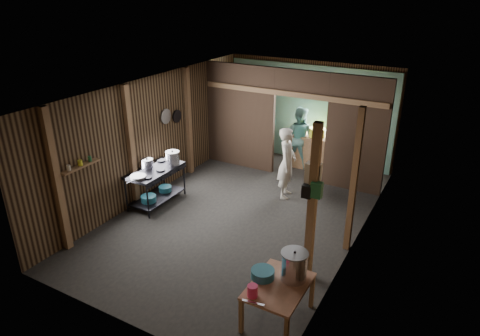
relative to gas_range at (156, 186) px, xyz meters
The scene contains 42 objects.
floor 1.98m from the gas_range, 14.54° to the left, with size 4.50×7.00×0.00m, color black.
ceiling 2.94m from the gas_range, 14.54° to the left, with size 4.50×7.00×0.00m, color #2C2927.
wall_back 4.50m from the gas_range, 64.76° to the left, with size 4.50×0.00×2.60m, color brown.
wall_front 3.66m from the gas_range, 58.03° to the right, with size 4.50×0.00×2.60m, color brown.
wall_left 1.09m from the gas_range, 127.19° to the left, with size 0.00×7.00×2.60m, color brown.
wall_right 4.26m from the gas_range, ahead, with size 0.00×7.00×2.60m, color brown.
partition_left 2.89m from the gas_range, 78.33° to the left, with size 1.85×0.10×2.60m, color #483324.
partition_right 4.47m from the gas_range, 37.88° to the left, with size 1.35×0.10×2.60m, color #483324.
partition_header 3.92m from the gas_range, 51.60° to the left, with size 1.30×0.10×0.60m, color #483324.
turquoise_panel 4.44m from the gas_range, 64.42° to the left, with size 4.40×0.06×2.50m, color #679E95.
back_counter 4.07m from the gas_range, 57.62° to the left, with size 1.20×0.50×0.85m, color #A17252.
wall_clock 4.68m from the gas_range, 61.28° to the left, with size 0.20×0.20×0.03m, color beige.
post_left_a 2.32m from the gas_range, 98.08° to the right, with size 0.10×0.12×2.60m, color #A17252.
post_left_b 1.01m from the gas_range, 133.84° to the right, with size 0.10×0.12×2.60m, color #A17252.
post_left_c 1.94m from the gas_range, 100.08° to the left, with size 0.10×0.12×2.60m, color #A17252.
post_right 4.17m from the gas_range, ahead, with size 0.10×0.12×2.60m, color #A17252.
post_free 3.92m from the gas_range, 12.29° to the right, with size 0.12×0.12×2.60m, color #A17252.
cross_beam 3.64m from the gas_range, 54.52° to the left, with size 4.40×0.12×0.12m, color #A17252.
pan_lid_big 1.57m from the gas_range, 110.40° to the left, with size 0.34×0.34×0.03m, color gray.
pan_lid_small 1.76m from the gas_range, 104.38° to the left, with size 0.30×0.30×0.03m, color black.
wall_shelf 1.92m from the gas_range, 99.51° to the right, with size 0.14×0.80×0.03m, color #A17252.
jar_white 2.17m from the gas_range, 98.25° to the right, with size 0.07×0.07×0.10m, color beige.
jar_yellow 1.96m from the gas_range, 99.51° to the right, with size 0.08×0.08×0.10m, color yellow.
jar_green 1.78m from the gas_range, 100.97° to the right, with size 0.06×0.06×0.10m, color #226B3B.
bag_white 4.00m from the gas_range, 11.26° to the right, with size 0.22×0.15×0.32m, color beige.
bag_green 4.08m from the gas_range, 12.93° to the right, with size 0.16×0.12×0.24m, color #226B3B.
bag_black 3.94m from the gas_range, 13.70° to the right, with size 0.14×0.10×0.20m, color black.
gas_range is the anchor object (origin of this frame).
prep_table 4.18m from the gas_range, 27.37° to the right, with size 0.73×1.00×0.59m, color tan, non-canonical shape.
stove_pot_large 0.69m from the gas_range, 67.17° to the left, with size 0.30×0.30×0.31m, color silver, non-canonical shape.
stove_pot_med 0.51m from the gas_range, behind, with size 0.25×0.25×0.22m, color silver, non-canonical shape.
frying_pan 0.66m from the gas_range, 90.00° to the right, with size 0.32×0.54×0.07m, color gray, non-canonical shape.
blue_tub_front 0.32m from the gas_range, 90.00° to the right, with size 0.32×0.32×0.13m, color #22687E.
blue_tub_back 0.34m from the gas_range, 90.00° to the left, with size 0.28×0.28×0.11m, color #22687E.
stock_pot 4.21m from the gas_range, 23.87° to the right, with size 0.38×0.38×0.45m, color silver, non-canonical shape.
wash_basin 3.93m from the gas_range, 28.61° to the right, with size 0.33×0.33×0.12m, color #22687E.
pink_bucket 4.19m from the gas_range, 33.24° to the right, with size 0.14×0.14×0.17m, color #FE316B.
knife 4.31m from the gas_range, 33.96° to the right, with size 0.30×0.04×0.01m, color silver.
yellow_tub 4.19m from the gas_range, 55.98° to the left, with size 0.39×0.39×0.22m, color yellow.
red_cup 3.91m from the gas_range, 62.48° to the left, with size 0.12×0.12×0.14m, color maroon.
cook 2.84m from the gas_range, 35.55° to the left, with size 0.58×0.38×1.58m, color silver.
worker_back 3.88m from the gas_range, 61.07° to the left, with size 0.76×0.59×1.56m, color #65A19B.
Camera 1 is at (3.64, -6.75, 4.36)m, focal length 31.95 mm.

